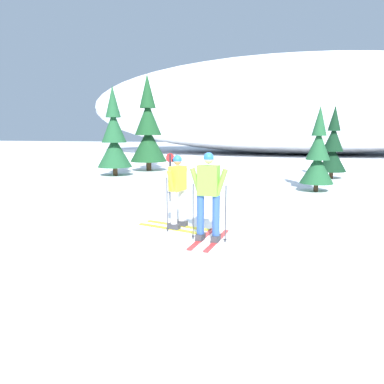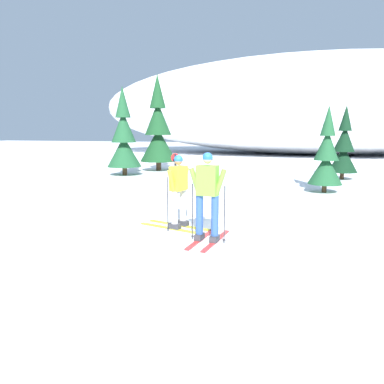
# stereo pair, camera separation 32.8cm
# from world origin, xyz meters

# --- Properties ---
(ground_plane) EXTENTS (120.00, 120.00, 0.00)m
(ground_plane) POSITION_xyz_m (0.00, 0.00, 0.00)
(ground_plane) COLOR white
(skier_yellow_jacket) EXTENTS (1.81, 0.93, 1.72)m
(skier_yellow_jacket) POSITION_xyz_m (-0.73, -0.07, 0.90)
(skier_yellow_jacket) COLOR gold
(skier_yellow_jacket) RESTS_ON ground
(skier_lime_jacket) EXTENTS (0.80, 1.60, 1.84)m
(skier_lime_jacket) POSITION_xyz_m (0.15, -0.91, 0.97)
(skier_lime_jacket) COLOR red
(skier_lime_jacket) RESTS_ON ground
(pine_tree_far_left) EXTENTS (1.71, 1.71, 4.43)m
(pine_tree_far_left) POSITION_xyz_m (-6.38, 8.80, 1.85)
(pine_tree_far_left) COLOR #47301E
(pine_tree_far_left) RESTS_ON ground
(pine_tree_center_left) EXTENTS (2.05, 2.05, 5.32)m
(pine_tree_center_left) POSITION_xyz_m (-5.48, 11.32, 2.23)
(pine_tree_center_left) COLOR #47301E
(pine_tree_center_left) RESTS_ON ground
(pine_tree_center_right) EXTENTS (1.22, 1.22, 3.16)m
(pine_tree_center_right) POSITION_xyz_m (3.00, 6.02, 1.32)
(pine_tree_center_right) COLOR #47301E
(pine_tree_center_right) RESTS_ON ground
(pine_tree_far_right) EXTENTS (1.32, 1.32, 3.42)m
(pine_tree_far_right) POSITION_xyz_m (4.12, 10.06, 1.43)
(pine_tree_far_right) COLOR #47301E
(pine_tree_far_right) RESTS_ON ground
(snow_ridge_background) EXTENTS (41.75, 19.52, 9.15)m
(snow_ridge_background) POSITION_xyz_m (3.71, 28.71, 4.57)
(snow_ridge_background) COLOR white
(snow_ridge_background) RESTS_ON ground
(trail_marker_post) EXTENTS (0.28, 0.07, 1.55)m
(trail_marker_post) POSITION_xyz_m (-1.79, 3.00, 0.87)
(trail_marker_post) COLOR black
(trail_marker_post) RESTS_ON ground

